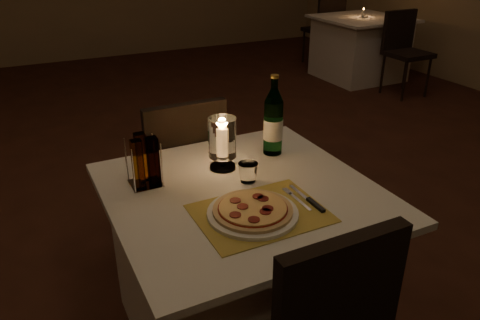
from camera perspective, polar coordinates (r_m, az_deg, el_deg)
name	(u,v)px	position (r m, az deg, el deg)	size (l,w,h in m)	color
floor	(208,247)	(2.77, -3.88, -10.50)	(8.00, 10.00, 0.02)	#401F14
main_table	(242,266)	(2.01, 0.26, -12.83)	(1.00, 1.00, 0.74)	silver
chair_far	(181,162)	(2.48, -7.17, -0.25)	(0.42, 0.42, 0.90)	black
placemat	(260,213)	(1.66, 2.48, -6.51)	(0.45, 0.34, 0.00)	gold
plate	(253,213)	(1.64, 1.56, -6.50)	(0.32, 0.32, 0.01)	white
pizza	(253,209)	(1.63, 1.56, -6.02)	(0.28, 0.28, 0.02)	#D8B77F
fork	(295,197)	(1.75, 6.70, -4.56)	(0.02, 0.18, 0.00)	silver
knife	(312,202)	(1.73, 8.77, -5.10)	(0.02, 0.22, 0.01)	black
tumbler	(248,172)	(1.85, 0.99, -1.52)	(0.08, 0.08, 0.08)	white
water_bottle	(273,123)	(2.06, 4.08, 4.57)	(0.09, 0.09, 0.36)	#539A5A
hurricane_candle	(222,139)	(1.92, -2.17, 2.52)	(0.12, 0.12, 0.22)	white
cruet_caddy	(144,163)	(1.83, -11.57, -0.37)	(0.12, 0.12, 0.21)	white
neighbor_table_right	(359,48)	(6.11, 14.35, 13.11)	(1.00, 1.00, 0.74)	silver
neighbor_chair_ra	(404,44)	(5.57, 19.32, 13.16)	(0.42, 0.42, 0.90)	black
neighbor_chair_rb	(326,24)	(6.63, 10.46, 15.95)	(0.42, 0.42, 0.90)	black
neighbor_candle_right	(363,13)	(6.04, 14.79, 16.93)	(0.03, 0.03, 0.11)	white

